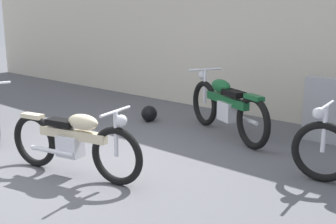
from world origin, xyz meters
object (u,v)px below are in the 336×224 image
object	(u,v)px
stone_marker	(328,110)
motorcycle_cream	(74,142)
motorcycle_green	(226,106)
helmet	(149,114)

from	to	relation	value
stone_marker	motorcycle_cream	size ratio (longest dim) A/B	0.51
motorcycle_cream	motorcycle_green	bearing A→B (deg)	68.35
helmet	motorcycle_green	bearing A→B (deg)	6.14
helmet	motorcycle_green	size ratio (longest dim) A/B	0.14
motorcycle_green	stone_marker	bearing A→B (deg)	-126.75
stone_marker	motorcycle_green	bearing A→B (deg)	-151.61
helmet	motorcycle_green	xyz separation A→B (m)	(1.52, 0.16, 0.33)
helmet	stone_marker	bearing A→B (deg)	17.18
stone_marker	motorcycle_cream	xyz separation A→B (m)	(-1.70, -3.31, -0.07)
stone_marker	motorcycle_cream	bearing A→B (deg)	-117.17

